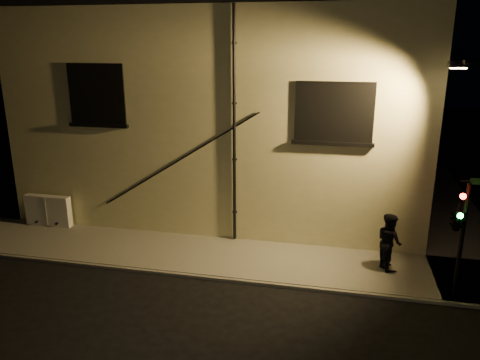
% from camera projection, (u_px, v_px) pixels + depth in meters
% --- Properties ---
extents(ground, '(90.00, 90.00, 0.00)m').
position_uv_depth(ground, '(270.00, 285.00, 14.49)').
color(ground, black).
extents(sidewalk, '(21.00, 16.00, 0.12)m').
position_uv_depth(sidewalk, '(318.00, 232.00, 18.33)').
color(sidewalk, slate).
rests_on(sidewalk, ground).
extents(building, '(16.20, 12.23, 8.80)m').
position_uv_depth(building, '(238.00, 104.00, 22.28)').
color(building, beige).
rests_on(building, ground).
extents(utility_cabinet, '(1.90, 0.32, 1.25)m').
position_uv_depth(utility_cabinet, '(48.00, 211.00, 18.73)').
color(utility_cabinet, white).
rests_on(utility_cabinet, sidewalk).
extents(pedestrian_a, '(0.63, 0.78, 1.84)m').
position_uv_depth(pedestrian_a, '(388.00, 241.00, 15.17)').
color(pedestrian_a, black).
rests_on(pedestrian_a, sidewalk).
extents(pedestrian_b, '(1.02, 1.12, 1.86)m').
position_uv_depth(pedestrian_b, '(389.00, 241.00, 15.08)').
color(pedestrian_b, black).
rests_on(pedestrian_b, sidewalk).
extents(traffic_signal, '(1.37, 2.09, 3.53)m').
position_uv_depth(traffic_signal, '(458.00, 218.00, 13.08)').
color(traffic_signal, black).
rests_on(traffic_signal, sidewalk).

